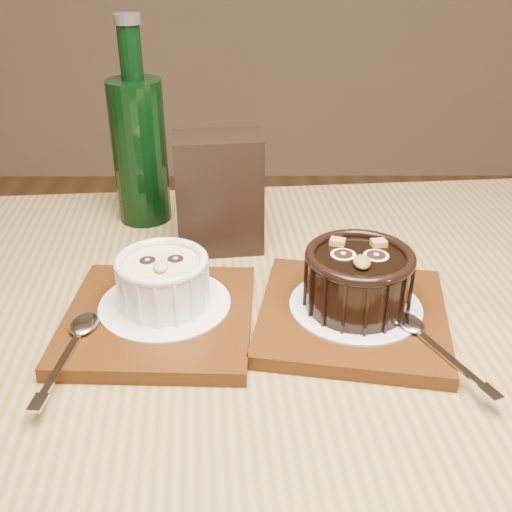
{
  "coord_description": "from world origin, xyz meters",
  "views": [
    {
      "loc": [
        -0.16,
        -0.31,
        1.09
      ],
      "look_at": [
        -0.16,
        0.19,
        0.81
      ],
      "focal_mm": 42.0,
      "sensor_mm": 36.0,
      "label": 1
    }
  ],
  "objects_px": {
    "tray_right": "(352,316)",
    "table": "(265,427)",
    "ramekin_dark": "(358,277)",
    "condiment_stand": "(219,194)",
    "ramekin_white": "(163,279)",
    "green_bottle": "(139,146)",
    "tray_left": "(159,318)"
  },
  "relations": [
    {
      "from": "tray_right",
      "to": "table",
      "type": "bearing_deg",
      "value": -149.31
    },
    {
      "from": "ramekin_dark",
      "to": "condiment_stand",
      "type": "relative_size",
      "value": 0.75
    },
    {
      "from": "ramekin_white",
      "to": "ramekin_dark",
      "type": "xyz_separation_m",
      "value": [
        0.19,
        -0.0,
        0.0
      ]
    },
    {
      "from": "ramekin_white",
      "to": "green_bottle",
      "type": "distance_m",
      "value": 0.25
    },
    {
      "from": "table",
      "to": "tray_left",
      "type": "distance_m",
      "value": 0.15
    },
    {
      "from": "table",
      "to": "tray_right",
      "type": "bearing_deg",
      "value": 30.69
    },
    {
      "from": "ramekin_white",
      "to": "tray_right",
      "type": "bearing_deg",
      "value": -9.16
    },
    {
      "from": "green_bottle",
      "to": "condiment_stand",
      "type": "bearing_deg",
      "value": -38.82
    },
    {
      "from": "tray_right",
      "to": "ramekin_dark",
      "type": "xyz_separation_m",
      "value": [
        0.0,
        0.01,
        0.04
      ]
    },
    {
      "from": "table",
      "to": "condiment_stand",
      "type": "height_order",
      "value": "condiment_stand"
    },
    {
      "from": "ramekin_white",
      "to": "tray_right",
      "type": "height_order",
      "value": "ramekin_white"
    },
    {
      "from": "table",
      "to": "ramekin_dark",
      "type": "bearing_deg",
      "value": 32.23
    },
    {
      "from": "tray_left",
      "to": "condiment_stand",
      "type": "xyz_separation_m",
      "value": [
        0.05,
        0.16,
        0.06
      ]
    },
    {
      "from": "ramekin_dark",
      "to": "green_bottle",
      "type": "height_order",
      "value": "green_bottle"
    },
    {
      "from": "ramekin_dark",
      "to": "tray_left",
      "type": "bearing_deg",
      "value": -173.56
    },
    {
      "from": "ramekin_white",
      "to": "ramekin_dark",
      "type": "height_order",
      "value": "ramekin_dark"
    },
    {
      "from": "ramekin_dark",
      "to": "condiment_stand",
      "type": "height_order",
      "value": "condiment_stand"
    },
    {
      "from": "ramekin_white",
      "to": "green_bottle",
      "type": "relative_size",
      "value": 0.35
    },
    {
      "from": "tray_left",
      "to": "tray_right",
      "type": "height_order",
      "value": "same"
    },
    {
      "from": "table",
      "to": "green_bottle",
      "type": "height_order",
      "value": "green_bottle"
    },
    {
      "from": "tray_right",
      "to": "ramekin_dark",
      "type": "distance_m",
      "value": 0.04
    },
    {
      "from": "ramekin_white",
      "to": "condiment_stand",
      "type": "relative_size",
      "value": 0.64
    },
    {
      "from": "table",
      "to": "tray_left",
      "type": "bearing_deg",
      "value": 155.54
    },
    {
      "from": "table",
      "to": "ramekin_dark",
      "type": "distance_m",
      "value": 0.18
    },
    {
      "from": "tray_right",
      "to": "tray_left",
      "type": "bearing_deg",
      "value": -178.85
    },
    {
      "from": "ramekin_dark",
      "to": "green_bottle",
      "type": "xyz_separation_m",
      "value": [
        -0.25,
        0.24,
        0.05
      ]
    },
    {
      "from": "tray_right",
      "to": "condiment_stand",
      "type": "xyz_separation_m",
      "value": [
        -0.14,
        0.16,
        0.06
      ]
    },
    {
      "from": "ramekin_white",
      "to": "tray_right",
      "type": "distance_m",
      "value": 0.19
    },
    {
      "from": "ramekin_white",
      "to": "table",
      "type": "bearing_deg",
      "value": -37.62
    },
    {
      "from": "tray_right",
      "to": "condiment_stand",
      "type": "relative_size",
      "value": 1.29
    },
    {
      "from": "table",
      "to": "ramekin_white",
      "type": "distance_m",
      "value": 0.18
    },
    {
      "from": "green_bottle",
      "to": "tray_right",
      "type": "bearing_deg",
      "value": -45.2
    }
  ]
}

